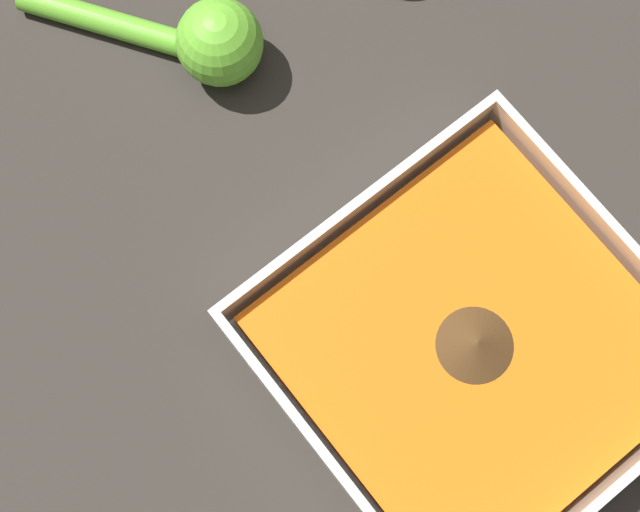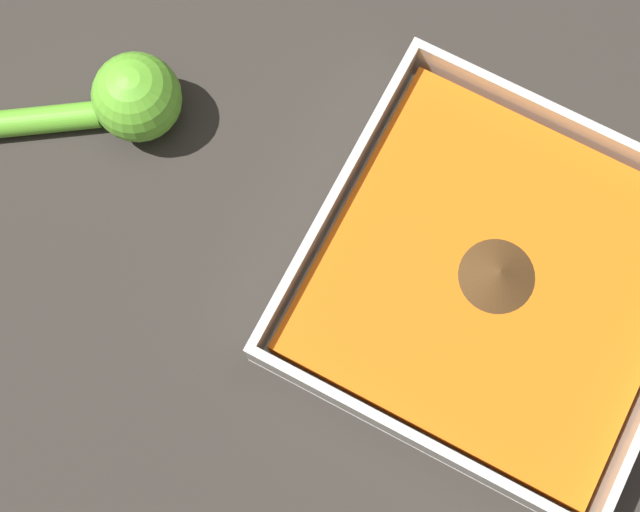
% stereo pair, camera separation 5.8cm
% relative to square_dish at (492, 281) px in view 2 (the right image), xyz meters
% --- Properties ---
extents(ground_plane, '(4.00, 4.00, 0.00)m').
position_rel_square_dish_xyz_m(ground_plane, '(0.02, -0.04, -0.02)').
color(ground_plane, '#332D28').
extents(square_dish, '(0.24, 0.24, 0.05)m').
position_rel_square_dish_xyz_m(square_dish, '(0.00, 0.00, 0.00)').
color(square_dish, silver).
rests_on(square_dish, ground_plane).
extents(lemon_squeezer, '(0.16, 0.12, 0.06)m').
position_rel_square_dish_xyz_m(lemon_squeezer, '(-0.28, -0.01, 0.01)').
color(lemon_squeezer, '#6BC633').
rests_on(lemon_squeezer, ground_plane).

